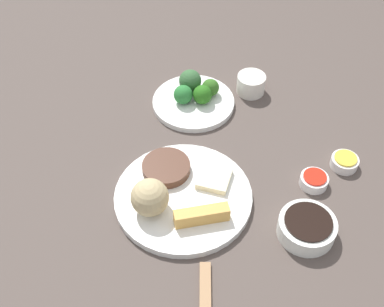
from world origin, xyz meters
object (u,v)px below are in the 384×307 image
Objects in this scene: main_plate at (183,197)px; sauce_ramekin_sweet_and_sour at (314,181)px; broccoli_plate at (193,103)px; soy_sauce_bowl at (307,228)px; sauce_ramekin_hot_mustard at (344,162)px; teacup at (252,84)px.

sauce_ramekin_sweet_and_sour reaches higher than main_plate.
broccoli_plate is (-0.07, 0.28, -0.00)m from main_plate.
sauce_ramekin_hot_mustard is (0.05, 0.20, -0.01)m from soy_sauce_bowl.
sauce_ramekin_sweet_and_sour is (0.24, 0.12, 0.00)m from main_plate.
sauce_ramekin_sweet_and_sour is at bearing 26.57° from main_plate.
broccoli_plate is 0.15m from teacup.
sauce_ramekin_hot_mustard is at bearing 33.05° from main_plate.
sauce_ramekin_hot_mustard is 0.09m from sauce_ramekin_sweet_and_sour.
main_plate is at bearing -146.95° from sauce_ramekin_hot_mustard.
soy_sauce_bowl is at bearing -104.09° from sauce_ramekin_hot_mustard.
soy_sauce_bowl is 1.89× the size of sauce_ramekin_sweet_and_sour.
broccoli_plate is 0.43m from soy_sauce_bowl.
teacup is at bearing 127.73° from sauce_ramekin_sweet_and_sour.
broccoli_plate is 0.35m from sauce_ramekin_sweet_and_sour.
teacup is (-0.20, 0.38, 0.01)m from soy_sauce_bowl.
main_plate is at bearing -75.85° from broccoli_plate.
teacup reaches higher than sauce_ramekin_hot_mustard.
broccoli_plate is 3.38× the size of sauce_ramekin_sweet_and_sour.
main_plate is 0.38m from teacup.
soy_sauce_bowl reaches higher than broccoli_plate.
sauce_ramekin_hot_mustard is at bearing -35.66° from teacup.
main_plate is 0.27m from sauce_ramekin_sweet_and_sour.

